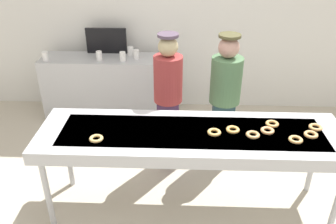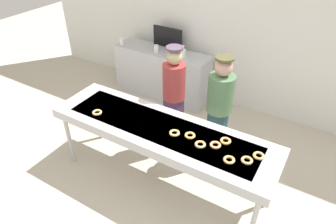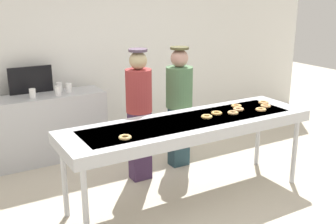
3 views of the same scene
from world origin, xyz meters
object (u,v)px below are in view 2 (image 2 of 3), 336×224
paper_cup_4 (182,49)px  menu_display (168,37)px  glazed_donut_8 (215,145)px  worker_baker (219,104)px  glazed_donut_6 (226,141)px  glazed_donut_7 (174,133)px  worker_assistant (174,96)px  paper_cup_3 (122,41)px  glazed_donut_0 (229,160)px  fryer_conveyor (161,132)px  glazed_donut_5 (259,156)px  glazed_donut_1 (247,160)px  paper_cup_2 (183,53)px  glazed_donut_4 (190,135)px  paper_cup_0 (156,49)px  prep_counter (162,74)px  glazed_donut_3 (97,112)px  glazed_donut_2 (200,144)px  paper_cup_1 (172,53)px

paper_cup_4 → menu_display: menu_display is taller
glazed_donut_8 → worker_baker: (-0.29, 0.82, -0.04)m
glazed_donut_6 → paper_cup_4: bearing=129.9°
glazed_donut_7 → menu_display: bearing=122.7°
worker_assistant → paper_cup_4: worker_assistant is taller
glazed_donut_8 → paper_cup_3: bearing=146.5°
glazed_donut_0 → worker_assistant: 1.42m
fryer_conveyor → paper_cup_3: 2.63m
glazed_donut_5 → glazed_donut_1: bearing=-122.9°
glazed_donut_5 → menu_display: (-2.31, 2.02, 0.16)m
glazed_donut_8 → worker_assistant: bearing=142.6°
glazed_donut_7 → paper_cup_2: size_ratio=0.98×
glazed_donut_4 → paper_cup_3: size_ratio=0.98×
glazed_donut_0 → paper_cup_0: size_ratio=0.98×
glazed_donut_7 → paper_cup_4: size_ratio=0.98×
glazed_donut_0 → glazed_donut_6: same height
prep_counter → glazed_donut_5: bearing=-38.1°
paper_cup_2 → glazed_donut_5: bearing=-44.0°
paper_cup_0 → prep_counter: bearing=60.1°
fryer_conveyor → glazed_donut_5: (1.13, 0.09, 0.08)m
worker_baker → paper_cup_0: bearing=-29.9°
glazed_donut_3 → worker_baker: worker_baker is taller
glazed_donut_2 → paper_cup_1: (-1.44, 1.85, 0.04)m
prep_counter → glazed_donut_6: bearing=-42.6°
fryer_conveyor → glazed_donut_0: size_ratio=22.78×
glazed_donut_3 → paper_cup_1: paper_cup_1 is taller
prep_counter → paper_cup_3: paper_cup_3 is taller
paper_cup_0 → paper_cup_3: size_ratio=1.00×
glazed_donut_4 → paper_cup_0: 2.40m
glazed_donut_1 → glazed_donut_2: (-0.51, -0.02, 0.00)m
prep_counter → paper_cup_1: paper_cup_1 is taller
glazed_donut_7 → paper_cup_3: 2.80m
worker_baker → paper_cup_4: worker_baker is taller
glazed_donut_2 → paper_cup_4: (-1.36, 2.07, 0.04)m
glazed_donut_5 → paper_cup_0: bearing=143.9°
fryer_conveyor → glazed_donut_5: size_ratio=22.78×
fryer_conveyor → glazed_donut_1: bearing=-1.8°
glazed_donut_0 → glazed_donut_3: same height
fryer_conveyor → worker_baker: bearing=65.1°
glazed_donut_1 → paper_cup_0: bearing=141.0°
glazed_donut_1 → worker_assistant: bearing=149.6°
fryer_conveyor → worker_baker: worker_baker is taller
glazed_donut_7 → paper_cup_3: paper_cup_3 is taller
glazed_donut_4 → glazed_donut_7: same height
glazed_donut_2 → paper_cup_0: (-1.76, 1.87, 0.04)m
glazed_donut_1 → paper_cup_1: paper_cup_1 is taller
glazed_donut_0 → paper_cup_3: paper_cup_3 is taller
glazed_donut_1 → menu_display: size_ratio=0.21×
glazed_donut_8 → paper_cup_2: (-1.41, 1.87, 0.04)m
worker_assistant → prep_counter: size_ratio=0.90×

